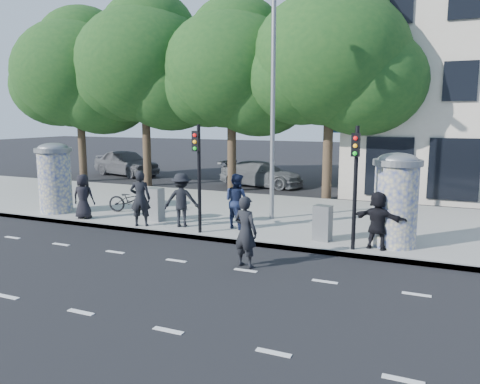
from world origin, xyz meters
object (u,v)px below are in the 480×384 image
at_px(traffic_pole_far, 355,175).
at_px(ped_f, 378,220).
at_px(ad_column_left, 55,176).
at_px(car_right, 261,174).
at_px(ped_a, 83,196).
at_px(ped_d, 182,200).
at_px(ped_b, 140,199).
at_px(man_road, 246,232).
at_px(ped_c, 236,201).
at_px(traffic_pole_near, 198,167).
at_px(ad_column_right, 396,198).
at_px(bicycle, 132,200).
at_px(cabinet_left, 155,204).
at_px(car_left, 126,163).
at_px(street_lamp, 272,87).
at_px(cabinet_right, 323,223).

distance_m(traffic_pole_far, ped_f, 1.45).
height_order(ad_column_left, car_right, ad_column_left).
relative_size(ped_a, ped_d, 0.89).
distance_m(ped_b, man_road, 5.19).
height_order(ped_c, ped_d, ped_c).
distance_m(traffic_pole_near, ped_b, 2.52).
distance_m(ped_c, man_road, 3.59).
bearing_deg(traffic_pole_far, ped_a, 178.80).
xyz_separation_m(traffic_pole_far, car_right, (-6.86, 10.96, -1.55)).
bearing_deg(ad_column_right, bicycle, 174.79).
bearing_deg(ped_a, ped_b, 163.54).
distance_m(cabinet_left, car_right, 10.02).
xyz_separation_m(ped_a, ped_b, (2.56, -0.14, 0.13)).
xyz_separation_m(ped_a, man_road, (7.27, -2.31, -0.04)).
bearing_deg(traffic_pole_far, cabinet_left, 172.45).
bearing_deg(car_left, ad_column_right, -105.90).
height_order(ad_column_right, man_road, ad_column_right).
relative_size(street_lamp, ped_d, 4.45).
relative_size(cabinet_right, car_left, 0.21).
height_order(traffic_pole_near, car_right, traffic_pole_near).
height_order(man_road, cabinet_left, man_road).
bearing_deg(ped_b, car_right, -115.32).
distance_m(ped_c, cabinet_right, 3.03).
bearing_deg(car_left, traffic_pole_near, -119.22).
bearing_deg(ped_a, ped_c, 175.60).
height_order(ped_d, car_left, ped_d).
bearing_deg(man_road, ped_d, -22.75).
bearing_deg(car_left, car_right, -79.38).
relative_size(ped_b, bicycle, 1.01).
height_order(traffic_pole_far, car_left, traffic_pole_far).
bearing_deg(bicycle, cabinet_left, -131.99).
xyz_separation_m(man_road, bicycle, (-6.36, 3.90, -0.28)).
height_order(cabinet_right, car_right, car_right).
relative_size(bicycle, cabinet_left, 1.58).
distance_m(ad_column_right, ped_a, 10.63).
xyz_separation_m(ad_column_right, ped_b, (-8.04, -0.85, -0.45)).
xyz_separation_m(ad_column_right, car_right, (-7.86, 10.05, -0.86)).
xyz_separation_m(ped_c, man_road, (1.66, -3.18, -0.14)).
bearing_deg(car_left, ped_a, -133.15).
relative_size(ad_column_left, cabinet_right, 2.52).
distance_m(ped_c, ped_d, 1.84).
xyz_separation_m(cabinet_left, cabinet_right, (6.04, -0.28, -0.05)).
bearing_deg(cabinet_left, ad_column_left, -171.44).
height_order(traffic_pole_far, man_road, traffic_pole_far).
height_order(ped_c, car_right, ped_c).
relative_size(cabinet_left, cabinet_right, 1.10).
height_order(ped_a, ped_f, ped_f).
bearing_deg(cabinet_right, street_lamp, 147.49).
bearing_deg(ped_a, car_right, -117.52).
xyz_separation_m(ped_b, man_road, (4.72, -2.17, -0.17)).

